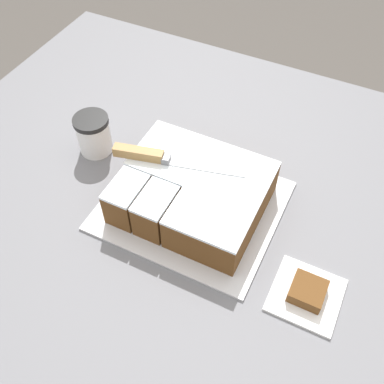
% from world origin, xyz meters
% --- Properties ---
extents(ground_plane, '(8.00, 8.00, 0.00)m').
position_xyz_m(ground_plane, '(0.00, 0.00, 0.00)').
color(ground_plane, '#4C4742').
extents(countertop, '(1.40, 1.10, 0.88)m').
position_xyz_m(countertop, '(0.00, 0.00, 0.44)').
color(countertop, slate).
rests_on(countertop, ground_plane).
extents(cake_board, '(0.37, 0.32, 0.01)m').
position_xyz_m(cake_board, '(-0.02, -0.03, 0.88)').
color(cake_board, silver).
rests_on(cake_board, countertop).
extents(cake, '(0.30, 0.25, 0.09)m').
position_xyz_m(cake, '(-0.02, -0.03, 0.93)').
color(cake, brown).
rests_on(cake, cake_board).
extents(knife, '(0.28, 0.09, 0.02)m').
position_xyz_m(knife, '(-0.12, -0.02, 0.98)').
color(knife, silver).
rests_on(knife, cake).
extents(coffee_cup, '(0.08, 0.08, 0.10)m').
position_xyz_m(coffee_cup, '(-0.30, 0.02, 0.93)').
color(coffee_cup, white).
rests_on(coffee_cup, countertop).
extents(paper_napkin, '(0.13, 0.13, 0.01)m').
position_xyz_m(paper_napkin, '(0.27, -0.13, 0.88)').
color(paper_napkin, white).
rests_on(paper_napkin, countertop).
extents(brownie, '(0.06, 0.06, 0.03)m').
position_xyz_m(brownie, '(0.27, -0.13, 0.90)').
color(brownie, brown).
rests_on(brownie, paper_napkin).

